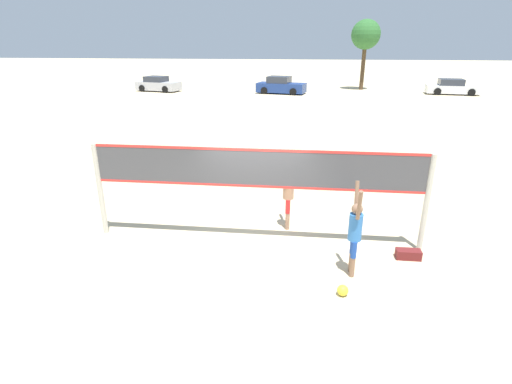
{
  "coord_description": "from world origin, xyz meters",
  "views": [
    {
      "loc": [
        1.04,
        -8.88,
        4.72
      ],
      "look_at": [
        0.0,
        0.0,
        1.31
      ],
      "focal_mm": 28.0,
      "sensor_mm": 36.0,
      "label": 1
    }
  ],
  "objects_px": {
    "tree_left_cluster": "(366,35)",
    "gear_bag": "(408,254)",
    "player_blocker": "(288,190)",
    "parked_car_mid": "(158,85)",
    "parked_car_far": "(452,88)",
    "volleyball_net": "(256,177)",
    "volleyball": "(343,290)",
    "player_spiker": "(355,229)",
    "parked_car_near": "(281,86)"
  },
  "relations": [
    {
      "from": "parked_car_mid",
      "to": "parked_car_far",
      "type": "xyz_separation_m",
      "value": [
        27.81,
        0.8,
        -0.02
      ]
    },
    {
      "from": "player_blocker",
      "to": "volleyball",
      "type": "distance_m",
      "value": 3.31
    },
    {
      "from": "volleyball_net",
      "to": "volleyball",
      "type": "distance_m",
      "value": 3.27
    },
    {
      "from": "parked_car_mid",
      "to": "parked_car_far",
      "type": "distance_m",
      "value": 27.82
    },
    {
      "from": "parked_car_far",
      "to": "tree_left_cluster",
      "type": "xyz_separation_m",
      "value": [
        -7.83,
        3.0,
        4.52
      ]
    },
    {
      "from": "volleyball_net",
      "to": "tree_left_cluster",
      "type": "xyz_separation_m",
      "value": [
        6.83,
        33.74,
        3.45
      ]
    },
    {
      "from": "volleyball",
      "to": "parked_car_mid",
      "type": "distance_m",
      "value": 35.42
    },
    {
      "from": "player_blocker",
      "to": "gear_bag",
      "type": "distance_m",
      "value": 3.27
    },
    {
      "from": "volleyball_net",
      "to": "tree_left_cluster",
      "type": "relative_size",
      "value": 1.21
    },
    {
      "from": "player_spiker",
      "to": "parked_car_far",
      "type": "distance_m",
      "value": 34.35
    },
    {
      "from": "gear_bag",
      "to": "parked_car_far",
      "type": "relative_size",
      "value": 0.12
    },
    {
      "from": "volleyball_net",
      "to": "player_blocker",
      "type": "relative_size",
      "value": 3.85
    },
    {
      "from": "player_blocker",
      "to": "parked_car_near",
      "type": "distance_m",
      "value": 28.79
    },
    {
      "from": "player_spiker",
      "to": "parked_car_near",
      "type": "distance_m",
      "value": 31.01
    },
    {
      "from": "volleyball_net",
      "to": "volleyball",
      "type": "xyz_separation_m",
      "value": [
        1.96,
        -2.08,
        -1.58
      ]
    },
    {
      "from": "volleyball_net",
      "to": "parked_car_far",
      "type": "bearing_deg",
      "value": 64.51
    },
    {
      "from": "player_spiker",
      "to": "tree_left_cluster",
      "type": "relative_size",
      "value": 0.31
    },
    {
      "from": "volleyball_net",
      "to": "parked_car_mid",
      "type": "bearing_deg",
      "value": 113.72
    },
    {
      "from": "volleyball_net",
      "to": "gear_bag",
      "type": "bearing_deg",
      "value": -7.36
    },
    {
      "from": "player_spiker",
      "to": "tree_left_cluster",
      "type": "xyz_separation_m",
      "value": [
        4.61,
        35.01,
        4.08
      ]
    },
    {
      "from": "player_blocker",
      "to": "player_spiker",
      "type": "bearing_deg",
      "value": 34.77
    },
    {
      "from": "player_blocker",
      "to": "tree_left_cluster",
      "type": "bearing_deg",
      "value": 169.54
    },
    {
      "from": "parked_car_near",
      "to": "parked_car_mid",
      "type": "distance_m",
      "value": 12.06
    },
    {
      "from": "volleyball",
      "to": "tree_left_cluster",
      "type": "height_order",
      "value": "tree_left_cluster"
    },
    {
      "from": "tree_left_cluster",
      "to": "parked_car_far",
      "type": "bearing_deg",
      "value": -20.98
    },
    {
      "from": "parked_car_mid",
      "to": "tree_left_cluster",
      "type": "height_order",
      "value": "tree_left_cluster"
    },
    {
      "from": "parked_car_near",
      "to": "parked_car_mid",
      "type": "bearing_deg",
      "value": -169.2
    },
    {
      "from": "parked_car_far",
      "to": "player_spiker",
      "type": "bearing_deg",
      "value": -103.9
    },
    {
      "from": "parked_car_mid",
      "to": "parked_car_far",
      "type": "bearing_deg",
      "value": 15.93
    },
    {
      "from": "volleyball_net",
      "to": "gear_bag",
      "type": "height_order",
      "value": "volleyball_net"
    },
    {
      "from": "player_blocker",
      "to": "parked_car_far",
      "type": "distance_m",
      "value": 32.98
    },
    {
      "from": "player_spiker",
      "to": "player_blocker",
      "type": "xyz_separation_m",
      "value": [
        -1.46,
        2.11,
        0.03
      ]
    },
    {
      "from": "volleyball",
      "to": "player_spiker",
      "type": "bearing_deg",
      "value": 72.92
    },
    {
      "from": "volleyball_net",
      "to": "player_spiker",
      "type": "bearing_deg",
      "value": -29.85
    },
    {
      "from": "player_blocker",
      "to": "parked_car_near",
      "type": "bearing_deg",
      "value": -176.3
    },
    {
      "from": "gear_bag",
      "to": "parked_car_mid",
      "type": "height_order",
      "value": "parked_car_mid"
    },
    {
      "from": "volleyball",
      "to": "parked_car_mid",
      "type": "height_order",
      "value": "parked_car_mid"
    },
    {
      "from": "parked_car_near",
      "to": "gear_bag",
      "type": "bearing_deg",
      "value": -68.5
    },
    {
      "from": "parked_car_near",
      "to": "tree_left_cluster",
      "type": "height_order",
      "value": "tree_left_cluster"
    },
    {
      "from": "parked_car_mid",
      "to": "player_spiker",
      "type": "bearing_deg",
      "value": -49.49
    },
    {
      "from": "parked_car_far",
      "to": "volleyball",
      "type": "bearing_deg",
      "value": -103.8
    },
    {
      "from": "player_blocker",
      "to": "tree_left_cluster",
      "type": "relative_size",
      "value": 0.31
    },
    {
      "from": "tree_left_cluster",
      "to": "gear_bag",
      "type": "bearing_deg",
      "value": -95.41
    },
    {
      "from": "volleyball",
      "to": "tree_left_cluster",
      "type": "bearing_deg",
      "value": 82.27
    },
    {
      "from": "player_blocker",
      "to": "tree_left_cluster",
      "type": "xyz_separation_m",
      "value": [
        6.08,
        32.9,
        4.04
      ]
    },
    {
      "from": "volleyball_net",
      "to": "player_spiker",
      "type": "xyz_separation_m",
      "value": [
        2.21,
        -1.27,
        -0.63
      ]
    },
    {
      "from": "parked_car_far",
      "to": "parked_car_mid",
      "type": "bearing_deg",
      "value": -171.02
    },
    {
      "from": "parked_car_near",
      "to": "parked_car_mid",
      "type": "relative_size",
      "value": 1.05
    },
    {
      "from": "parked_car_near",
      "to": "parked_car_far",
      "type": "relative_size",
      "value": 0.99
    },
    {
      "from": "gear_bag",
      "to": "parked_car_mid",
      "type": "relative_size",
      "value": 0.12
    }
  ]
}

